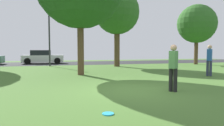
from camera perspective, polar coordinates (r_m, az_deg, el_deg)
ground_plane at (r=7.69m, az=5.46°, el=-7.38°), size 44.00×44.00×0.00m
road_strip at (r=23.27m, az=-8.33°, el=0.01°), size 44.00×6.40×0.01m
oak_tree_left at (r=22.75m, az=22.33°, el=9.92°), size 3.84×3.84×6.00m
maple_tree_far at (r=18.56m, az=1.39°, el=13.79°), size 3.91×3.91×6.73m
person_thrower at (r=7.53m, az=16.55°, el=-0.73°), size 0.39×0.37×1.66m
person_catcher at (r=12.73m, az=25.27°, el=1.07°), size 0.39×0.37×1.74m
frisbee_disc at (r=4.86m, az=-1.11°, el=-13.80°), size 0.27×0.27×0.03m
parked_car_white at (r=23.31m, az=-18.58°, el=1.47°), size 4.18×2.01×1.43m
street_lamp_post at (r=19.30m, az=-16.88°, el=5.83°), size 0.14×0.14×4.50m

